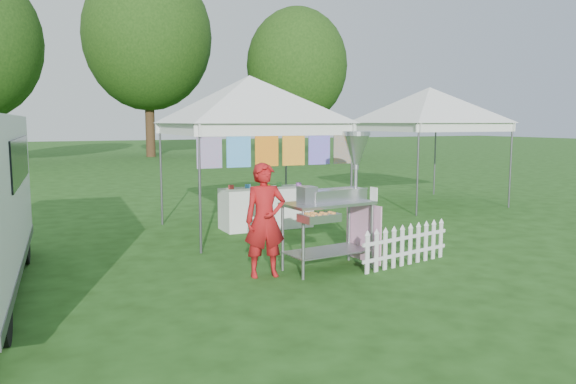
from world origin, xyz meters
TOP-DOWN VIEW (x-y plane):
  - ground at (0.00, 0.00)m, footprint 120.00×120.00m
  - canopy_main at (0.00, 3.49)m, footprint 4.24×4.24m
  - canopy_right at (5.50, 5.00)m, footprint 4.24×4.24m
  - tree_mid at (3.00, 28.00)m, footprint 7.60×7.60m
  - tree_right at (10.00, 22.00)m, footprint 5.60×5.60m
  - donut_cart at (0.17, 0.35)m, footprint 1.43×1.11m
  - vendor at (-1.00, 0.38)m, footprint 0.62×0.46m
  - picket_fence at (1.13, 0.04)m, footprint 1.77×0.40m
  - display_table at (0.40, 3.67)m, footprint 1.80×0.70m

SIDE VIEW (x-z plane):
  - ground at x=0.00m, z-range 0.00..0.00m
  - picket_fence at x=1.13m, z-range 0.01..0.57m
  - display_table at x=0.40m, z-range 0.00..0.81m
  - vendor at x=-1.00m, z-range 0.00..1.57m
  - donut_cart at x=0.17m, z-range 0.18..2.16m
  - canopy_main at x=0.00m, z-range 1.26..4.71m
  - canopy_right at x=5.50m, z-range 1.27..4.72m
  - tree_right at x=10.00m, z-range 0.97..9.39m
  - tree_mid at x=3.00m, z-range 1.38..12.90m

